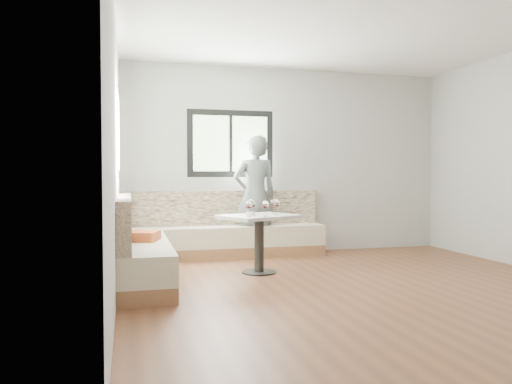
# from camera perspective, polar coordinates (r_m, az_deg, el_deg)

# --- Properties ---
(room) EXTENTS (5.01, 5.01, 2.81)m
(room) POSITION_cam_1_polar(r_m,az_deg,el_deg) (5.41, 10.88, 4.33)
(room) COLOR brown
(room) RESTS_ON ground
(banquette) EXTENTS (2.90, 2.80, 0.95)m
(banquette) POSITION_cam_1_polar(r_m,az_deg,el_deg) (6.55, -7.32, -5.54)
(banquette) COLOR #916344
(banquette) RESTS_ON ground
(table) EXTENTS (1.05, 0.96, 0.70)m
(table) POSITION_cam_1_polar(r_m,az_deg,el_deg) (6.02, 0.36, -4.31)
(table) COLOR black
(table) RESTS_ON ground
(person) EXTENTS (0.67, 0.46, 1.76)m
(person) POSITION_cam_1_polar(r_m,az_deg,el_deg) (7.23, -0.12, -0.44)
(person) COLOR slate
(person) RESTS_ON ground
(olive_ramekin) EXTENTS (0.11, 0.11, 0.04)m
(olive_ramekin) POSITION_cam_1_polar(r_m,az_deg,el_deg) (5.94, -0.58, -2.47)
(olive_ramekin) COLOR white
(olive_ramekin) RESTS_ON table
(wine_glass_a) EXTENTS (0.08, 0.08, 0.19)m
(wine_glass_a) POSITION_cam_1_polar(r_m,az_deg,el_deg) (5.74, -0.81, -1.56)
(wine_glass_a) COLOR white
(wine_glass_a) RESTS_ON table
(wine_glass_b) EXTENTS (0.08, 0.08, 0.19)m
(wine_glass_b) POSITION_cam_1_polar(r_m,az_deg,el_deg) (5.79, 1.11, -1.53)
(wine_glass_b) COLOR white
(wine_glass_b) RESTS_ON table
(wine_glass_c) EXTENTS (0.08, 0.08, 0.19)m
(wine_glass_c) POSITION_cam_1_polar(r_m,az_deg,el_deg) (6.02, 2.38, -1.39)
(wine_glass_c) COLOR white
(wine_glass_c) RESTS_ON table
(wine_glass_d) EXTENTS (0.08, 0.08, 0.19)m
(wine_glass_d) POSITION_cam_1_polar(r_m,az_deg,el_deg) (6.10, -0.44, -1.35)
(wine_glass_d) COLOR white
(wine_glass_d) RESTS_ON table
(wine_glass_e) EXTENTS (0.08, 0.08, 0.19)m
(wine_glass_e) POSITION_cam_1_polar(r_m,az_deg,el_deg) (6.26, 2.04, -1.26)
(wine_glass_e) COLOR white
(wine_glass_e) RESTS_ON table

